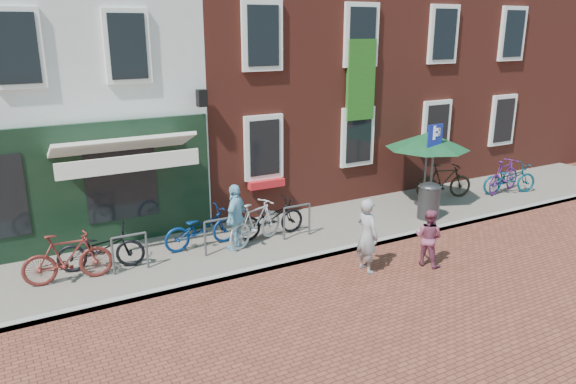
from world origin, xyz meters
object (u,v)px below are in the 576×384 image
bicycle_0 (101,248)px  bicycle_6 (509,179)px  parasol (428,138)px  cafe_person (236,217)px  bicycle_3 (256,223)px  bicycle_1 (67,258)px  bicycle_7 (504,176)px  bicycle_2 (201,228)px  bicycle_4 (270,218)px  bicycle_5 (444,181)px  litter_bin (429,199)px  woman (367,235)px  parking_sign (433,152)px  boy (429,237)px

bicycle_0 → bicycle_6: (12.03, -0.37, 0.00)m
parasol → cafe_person: (-6.06, -0.43, -1.18)m
bicycle_3 → bicycle_1: bearing=68.9°
bicycle_7 → bicycle_6: bearing=-173.5°
bicycle_2 → bicycle_6: (9.77, -0.50, 0.00)m
bicycle_2 → bicycle_4: bearing=-98.8°
bicycle_5 → bicycle_0: bearing=111.1°
litter_bin → bicycle_1: litter_bin is taller
bicycle_2 → bicycle_5: bearing=-92.2°
litter_bin → bicycle_2: 6.10m
litter_bin → parasol: bearing=53.7°
woman → bicycle_2: size_ratio=0.91×
bicycle_6 → bicycle_0: bearing=103.2°
bicycle_4 → parasol: bearing=-89.0°
cafe_person → bicycle_6: cafe_person is taller
bicycle_6 → bicycle_7: bearing=34.3°
bicycle_6 → bicycle_7: 0.18m
litter_bin → bicycle_1: bearing=176.1°
cafe_person → bicycle_3: cafe_person is taller
bicycle_3 → bicycle_4: bicycle_3 is taller
litter_bin → parking_sign: 1.31m
bicycle_1 → bicycle_6: 12.73m
bicycle_1 → parasol: bearing=-82.7°
bicycle_0 → bicycle_1: bicycle_1 is taller
bicycle_2 → bicycle_3: bicycle_3 is taller
bicycle_4 → bicycle_5: bearing=-87.6°
bicycle_4 → bicycle_6: bearing=-92.8°
bicycle_6 → boy: bearing=129.6°
boy → parasol: bearing=-64.8°
woman → bicycle_5: bearing=-63.1°
parking_sign → bicycle_5: 1.79m
woman → bicycle_3: 2.76m
parasol → boy: (-2.69, -3.09, -1.41)m
bicycle_1 → bicycle_0: bearing=-61.6°
boy → bicycle_7: size_ratio=0.74×
bicycle_0 → bicycle_3: 3.47m
bicycle_5 → bicycle_7: bearing=-83.3°
bicycle_2 → bicycle_6: bearing=-96.1°
parasol → bicycle_4: bearing=-178.6°
boy → bicycle_0: (-6.31, 3.00, -0.07)m
bicycle_0 → bicycle_4: 3.98m
bicycle_5 → parking_sign: bearing=140.0°
bicycle_7 → woman: bearing=96.0°
bicycle_5 → bicycle_1: bearing=112.6°
bicycle_7 → bicycle_4: bearing=76.0°
litter_bin → cafe_person: bearing=174.0°
parking_sign → bicycle_4: (-4.78, 0.39, -1.20)m
cafe_person → boy: bearing=98.6°
parking_sign → bicycle_0: (-8.75, 0.43, -1.20)m
cafe_person → bicycle_5: bearing=141.9°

